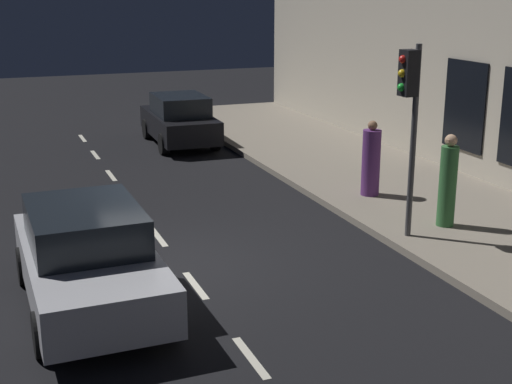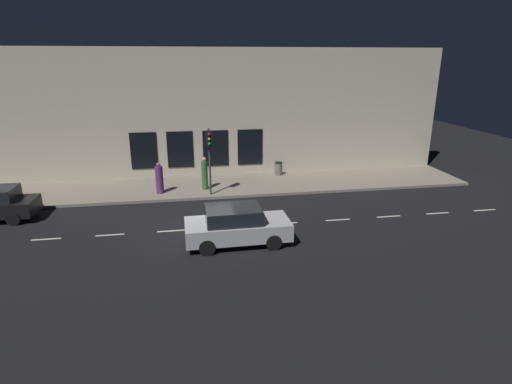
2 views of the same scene
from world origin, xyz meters
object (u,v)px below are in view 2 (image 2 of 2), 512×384
at_px(trash_bin, 278,168).
at_px(parked_car_1, 236,225).
at_px(pedestrian_0, 159,179).
at_px(pedestrian_1, 205,174).
at_px(traffic_light, 209,147).

bearing_deg(trash_bin, parked_car_1, 157.60).
distance_m(pedestrian_0, pedestrian_1, 2.53).
bearing_deg(parked_car_1, pedestrian_1, -173.54).
relative_size(parked_car_1, pedestrian_0, 2.47).
bearing_deg(pedestrian_0, parked_car_1, 52.35).
bearing_deg(pedestrian_0, pedestrian_1, 122.78).
bearing_deg(pedestrian_0, trash_bin, 135.22).
relative_size(traffic_light, trash_bin, 4.34).
bearing_deg(trash_bin, traffic_light, 126.81).
height_order(parked_car_1, trash_bin, parked_car_1).
bearing_deg(pedestrian_0, traffic_light, 98.51).
distance_m(traffic_light, trash_bin, 6.13).
xyz_separation_m(pedestrian_1, trash_bin, (2.25, -4.83, -0.45)).
xyz_separation_m(parked_car_1, pedestrian_0, (6.94, 3.43, 0.15)).
bearing_deg(traffic_light, parked_car_1, -173.78).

